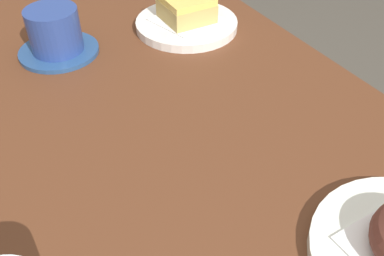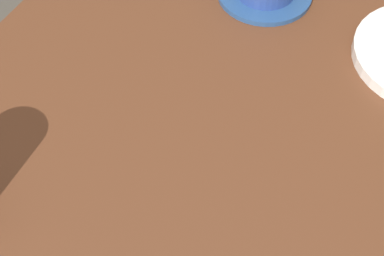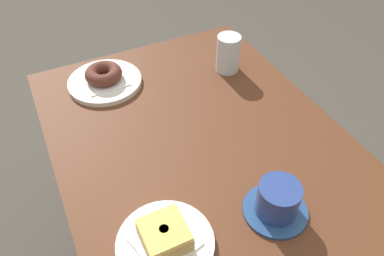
{
  "view_description": "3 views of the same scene",
  "coord_description": "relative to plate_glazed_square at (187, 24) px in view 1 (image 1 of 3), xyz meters",
  "views": [
    {
      "loc": [
        -0.47,
        0.16,
        1.08
      ],
      "look_at": [
        -0.1,
        -0.04,
        0.72
      ],
      "focal_mm": 39.9,
      "sensor_mm": 36.0,
      "label": 1
    },
    {
      "loc": [
        -0.42,
        -0.15,
        1.24
      ],
      "look_at": [
        -0.09,
        0.02,
        0.75
      ],
      "focal_mm": 53.4,
      "sensor_mm": 36.0,
      "label": 2
    },
    {
      "loc": [
        0.54,
        -0.31,
        1.38
      ],
      "look_at": [
        -0.06,
        -0.02,
        0.74
      ],
      "focal_mm": 35.23,
      "sensor_mm": 36.0,
      "label": 3
    }
  ],
  "objects": [
    {
      "name": "napkin_glazed_square",
      "position": [
        0.0,
        0.0,
        0.01
      ],
      "size": [
        0.13,
        0.13,
        0.0
      ],
      "primitive_type": "cube",
      "rotation": [
        0.0,
        0.0,
        0.27
      ],
      "color": "white",
      "rests_on": "plate_glazed_square"
    },
    {
      "name": "table",
      "position": [
        -0.18,
        0.19,
        -0.1
      ],
      "size": [
        1.03,
        0.7,
        0.7
      ],
      "color": "#572F1B",
      "rests_on": "ground_plane"
    },
    {
      "name": "plate_glazed_square",
      "position": [
        0.0,
        0.0,
        0.0
      ],
      "size": [
        0.19,
        0.19,
        0.02
      ],
      "primitive_type": "cylinder",
      "color": "white",
      "rests_on": "table"
    },
    {
      "name": "donut_glazed_square",
      "position": [
        0.0,
        0.0,
        0.03
      ],
      "size": [
        0.08,
        0.08,
        0.04
      ],
      "color": "tan",
      "rests_on": "napkin_glazed_square"
    },
    {
      "name": "coffee_cup",
      "position": [
        0.03,
        0.24,
        0.03
      ],
      "size": [
        0.14,
        0.14,
        0.08
      ],
      "color": "navy",
      "rests_on": "table"
    }
  ]
}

